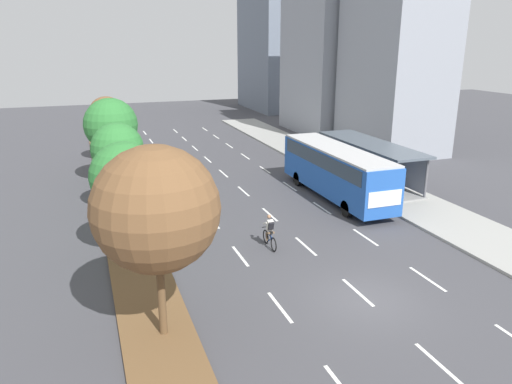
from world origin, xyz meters
name	(u,v)px	position (x,y,z in m)	size (l,w,h in m)	color
ground_plane	(367,301)	(0.00, 0.00, 0.00)	(140.00, 140.00, 0.00)	#424247
median_strip	(115,186)	(-8.30, 20.00, 0.06)	(2.60, 52.00, 0.12)	brown
sidewalk_right	(333,165)	(9.25, 20.00, 0.07)	(4.50, 52.00, 0.15)	#9E9E99
lane_divider_left	(186,186)	(-3.50, 18.35, 0.00)	(0.14, 47.71, 0.01)	white
lane_divider_center	(233,182)	(0.00, 18.35, 0.00)	(0.14, 47.71, 0.01)	white
lane_divider_right	(277,177)	(3.50, 18.35, 0.00)	(0.14, 47.71, 0.01)	white
bus_shelter	(373,158)	(9.53, 14.69, 1.87)	(2.90, 10.59, 2.86)	gray
bus	(336,168)	(5.25, 12.42, 2.07)	(2.54, 11.29, 3.37)	#2356B2
cyclist	(270,233)	(-1.77, 6.29, 0.79)	(0.46, 1.82, 1.71)	black
median_tree_nearest	(156,209)	(-8.10, 0.35, 4.73)	(4.26, 4.26, 6.75)	brown
median_tree_second	(125,177)	(-8.51, 7.14, 4.11)	(3.17, 3.17, 5.59)	brown
median_tree_third	(117,149)	(-8.31, 13.94, 3.98)	(3.04, 3.04, 5.40)	brown
median_tree_fourth	(111,125)	(-8.20, 20.73, 4.33)	(3.75, 3.75, 6.09)	brown
median_tree_fifth	(107,114)	(-8.10, 27.52, 4.14)	(2.94, 2.94, 5.51)	brown
building_near_right	(399,13)	(17.31, 23.94, 12.37)	(6.55, 9.88, 24.75)	#8E939E
building_mid_right	(325,60)	(15.98, 35.05, 8.00)	(6.29, 11.05, 16.01)	#8E939E
building_far_right	(273,18)	(17.78, 55.29, 13.15)	(6.78, 13.73, 26.30)	slate
building_tall_right	(280,15)	(20.15, 58.32, 13.76)	(9.87, 9.80, 27.53)	#8E939E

